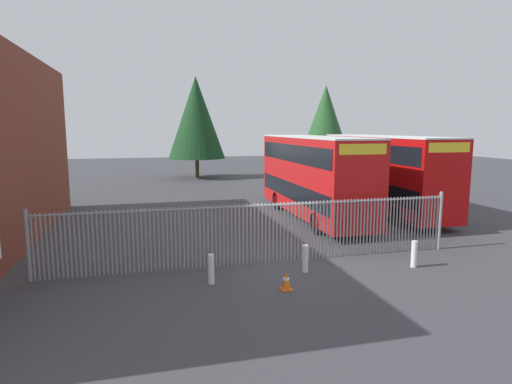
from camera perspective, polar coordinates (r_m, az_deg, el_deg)
ground_plane at (r=23.59m, az=-2.40°, el=-3.41°), size 100.00×100.00×0.00m
palisade_fence at (r=15.52m, az=0.30°, el=-5.25°), size 15.26×0.14×2.35m
double_decker_bus_near_gate at (r=23.26m, az=7.61°, el=2.40°), size 2.54×10.81×4.42m
double_decker_bus_behind_fence_left at (r=25.68m, az=16.60°, el=2.69°), size 2.54×10.81×4.42m
bollard_near_left at (r=13.80m, az=-5.97°, el=-10.12°), size 0.20×0.20×0.95m
bollard_center_front at (r=14.84m, az=6.54°, el=-8.78°), size 0.20×0.20×0.95m
bollard_near_right at (r=16.25m, az=20.22°, el=-7.73°), size 0.20×0.20×0.95m
traffic_cone_by_gate at (r=13.32m, az=4.02°, el=-11.64°), size 0.34×0.34×0.59m
tree_tall_back at (r=42.15m, az=-7.93°, el=9.73°), size 5.45×5.45×9.72m
tree_short_side at (r=40.29m, az=9.17°, el=9.11°), size 4.65×4.65×8.69m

